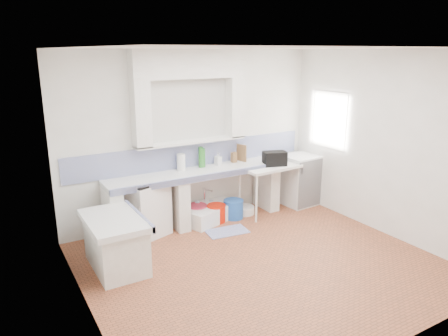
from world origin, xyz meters
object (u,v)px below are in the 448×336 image
sink (210,213)px  fridge (299,180)px  side_table (269,189)px  stove (145,209)px

sink → fridge: fridge is taller
sink → fridge: 1.85m
side_table → fridge: (0.75, 0.08, 0.03)m
sink → stove: bearing=161.1°
side_table → fridge: bearing=3.2°
fridge → sink: bearing=172.0°
stove → sink: 1.18m
stove → side_table: bearing=-24.1°
stove → fridge: 2.95m
side_table → stove: bearing=171.1°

